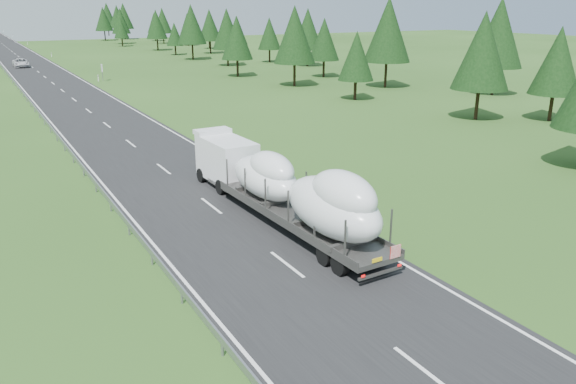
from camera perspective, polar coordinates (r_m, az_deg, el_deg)
ground at (r=19.35m, az=13.76°, el=-17.31°), size 400.00×400.00×0.00m
road_surface at (r=112.19m, az=-24.11°, el=11.14°), size 10.00×400.00×0.02m
guardrail at (r=111.66m, az=-26.88°, el=11.04°), size 0.10×400.00×0.76m
marker_posts at (r=167.35m, az=-24.08°, el=13.22°), size 0.13×350.08×1.00m
highway_sign at (r=93.39m, az=-18.38°, el=11.75°), size 0.08×0.90×2.60m
tree_line_right at (r=117.72m, az=-4.62°, el=16.25°), size 28.25×261.08×12.44m
boat_truck at (r=29.55m, az=-0.39°, el=0.74°), size 3.05×18.26×4.20m
distant_van at (r=121.04m, az=-25.50°, el=11.76°), size 2.72×5.81×1.61m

